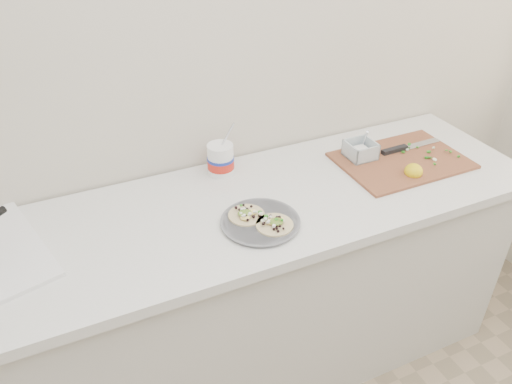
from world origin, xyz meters
name	(u,v)px	position (x,y,z in m)	size (l,w,h in m)	color
counter	(222,300)	(0.00, 1.43, 0.45)	(2.44, 0.66, 0.90)	beige
taco_plate	(260,220)	(0.10, 1.29, 0.92)	(0.27, 0.27, 0.04)	slate
tub	(221,158)	(0.10, 1.65, 0.97)	(0.10, 0.10, 0.23)	white
cutboard	(398,157)	(0.78, 1.44, 0.92)	(0.51, 0.35, 0.08)	brown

